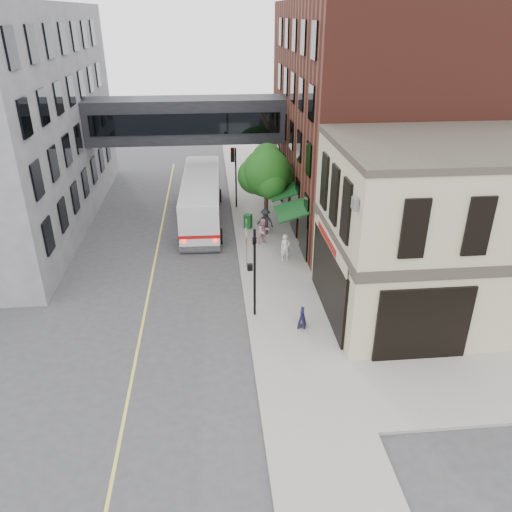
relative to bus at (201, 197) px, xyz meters
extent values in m
plane|color=#38383A|center=(2.16, -15.04, -1.73)|extent=(120.00, 120.00, 0.00)
cube|color=gray|center=(4.16, -1.04, -1.66)|extent=(4.00, 60.00, 0.15)
cube|color=#BAAE8E|center=(11.16, -13.04, 2.34)|extent=(10.00, 8.00, 8.15)
cube|color=#38332B|center=(11.16, -13.04, 2.42)|extent=(10.12, 8.12, 0.50)
cube|color=#38332B|center=(11.16, -13.04, 6.57)|extent=(10.12, 8.12, 0.30)
cube|color=black|center=(6.10, -13.04, 0.12)|extent=(0.14, 6.40, 3.40)
cube|color=black|center=(6.06, -13.04, 0.12)|extent=(0.04, 5.90, 3.00)
cube|color=maroon|center=(6.04, -12.44, 2.07)|extent=(0.03, 3.60, 0.32)
cube|color=#522219|center=(12.16, -0.04, 5.27)|extent=(12.00, 18.00, 14.00)
cube|color=#0E3E14|center=(5.30, -1.29, 1.27)|extent=(1.80, 13.00, 0.40)
cube|color=black|center=(-0.84, 2.96, 4.77)|extent=(14.00, 3.00, 3.00)
cube|color=black|center=(-0.84, 1.41, 4.77)|extent=(13.00, 0.08, 1.40)
cube|color=black|center=(-0.84, 4.51, 4.77)|extent=(13.00, 0.08, 1.40)
cylinder|color=black|center=(2.56, -13.04, 0.67)|extent=(0.12, 0.12, 4.50)
cube|color=black|center=(2.34, -13.04, 1.02)|extent=(0.25, 0.22, 0.30)
imported|color=black|center=(2.56, -13.04, 2.52)|extent=(0.20, 0.16, 1.00)
cylinder|color=black|center=(2.56, 1.96, 0.67)|extent=(0.12, 0.12, 4.50)
cube|color=black|center=(2.34, 1.96, 1.02)|extent=(0.25, 0.22, 0.30)
cube|color=black|center=(2.34, 1.96, 2.42)|extent=(0.28, 0.28, 1.00)
sphere|color=#FF0C05|center=(2.18, 1.96, 2.77)|extent=(0.18, 0.18, 0.18)
cylinder|color=gray|center=(2.56, -8.04, -0.08)|extent=(0.08, 0.08, 3.00)
cube|color=white|center=(2.54, -8.04, 0.62)|extent=(0.03, 0.75, 0.22)
cube|color=#0C591E|center=(2.54, -8.04, 1.17)|extent=(0.03, 0.70, 0.18)
cube|color=#B20C0C|center=(2.54, -8.04, 0.12)|extent=(0.03, 0.30, 0.40)
cylinder|color=#382619|center=(4.36, -2.04, -0.18)|extent=(0.28, 0.28, 2.80)
sphere|color=#195015|center=(4.36, -2.04, 2.22)|extent=(3.20, 3.20, 3.20)
sphere|color=#195015|center=(5.16, -1.54, 1.82)|extent=(2.20, 2.20, 2.20)
sphere|color=#195015|center=(3.66, -1.74, 1.92)|extent=(2.40, 2.40, 2.40)
sphere|color=#195015|center=(4.46, -1.44, 3.02)|extent=(2.00, 2.00, 2.00)
cube|color=#D8CC4C|center=(-2.84, -5.04, -1.73)|extent=(0.12, 40.00, 0.01)
cube|color=silver|center=(0.00, 0.00, -0.09)|extent=(2.77, 11.54, 2.90)
cube|color=black|center=(0.00, 0.00, 0.41)|extent=(2.82, 11.34, 1.05)
cube|color=#B20C0C|center=(0.00, 0.00, -0.59)|extent=(2.83, 11.56, 0.22)
cylinder|color=black|center=(-1.35, -4.16, -1.23)|extent=(0.32, 1.01, 1.00)
cylinder|color=black|center=(1.15, -4.22, -1.23)|extent=(0.32, 1.01, 1.00)
cylinder|color=black|center=(-1.16, 3.82, -1.23)|extent=(0.32, 1.01, 1.00)
cylinder|color=black|center=(1.34, 3.76, -1.23)|extent=(0.32, 1.01, 1.00)
imported|color=white|center=(4.91, -7.28, -0.77)|extent=(0.63, 0.45, 1.62)
imported|color=pink|center=(3.89, -4.74, -0.77)|extent=(0.97, 0.88, 1.63)
imported|color=black|center=(4.16, -3.30, -0.71)|extent=(1.30, 1.12, 1.74)
cube|color=#13551F|center=(3.11, -2.18, -1.10)|extent=(0.62, 0.59, 0.97)
cube|color=black|center=(4.66, -14.28, -1.13)|extent=(0.45, 0.58, 0.92)
camera|label=1|loc=(0.68, -33.54, 11.66)|focal=35.00mm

